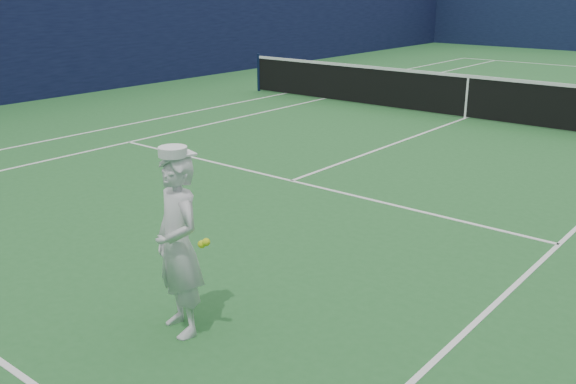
% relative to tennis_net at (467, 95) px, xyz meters
% --- Properties ---
extents(ground, '(80.00, 80.00, 0.00)m').
position_rel_tennis_net_xyz_m(ground, '(0.00, 0.00, -0.55)').
color(ground, '#26642D').
rests_on(ground, ground).
extents(court_markings, '(11.03, 23.83, 0.01)m').
position_rel_tennis_net_xyz_m(court_markings, '(0.00, 0.00, -0.55)').
color(court_markings, white).
rests_on(court_markings, ground).
extents(windscreen_fence, '(20.12, 36.12, 4.00)m').
position_rel_tennis_net_xyz_m(windscreen_fence, '(0.00, 0.00, 1.45)').
color(windscreen_fence, '#0E1635').
rests_on(windscreen_fence, ground).
extents(tennis_net, '(12.88, 0.09, 1.07)m').
position_rel_tennis_net_xyz_m(tennis_net, '(0.00, 0.00, 0.00)').
color(tennis_net, '#141E4C').
rests_on(tennis_net, ground).
extents(tennis_player, '(0.73, 0.64, 1.70)m').
position_rel_tennis_net_xyz_m(tennis_player, '(2.12, -10.58, 0.27)').
color(tennis_player, silver).
rests_on(tennis_player, ground).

